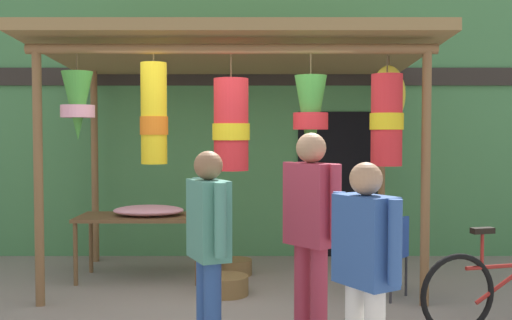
% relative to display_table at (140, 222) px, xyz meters
% --- Properties ---
extents(ground_plane, '(30.00, 30.00, 0.00)m').
position_rel_display_table_xyz_m(ground_plane, '(1.02, -1.35, -0.67)').
color(ground_plane, gray).
extents(shop_facade, '(12.89, 0.29, 4.00)m').
position_rel_display_table_xyz_m(shop_facade, '(1.03, 1.42, 1.32)').
color(shop_facade, '#47844C').
rests_on(shop_facade, ground_plane).
extents(market_stall_canopy, '(4.30, 2.56, 2.78)m').
position_rel_display_table_xyz_m(market_stall_canopy, '(1.18, -0.35, 1.70)').
color(market_stall_canopy, brown).
rests_on(market_stall_canopy, ground_plane).
extents(display_table, '(1.46, 0.73, 0.75)m').
position_rel_display_table_xyz_m(display_table, '(0.00, 0.00, 0.00)').
color(display_table, brown).
rests_on(display_table, ground_plane).
extents(flower_heap_on_table, '(0.82, 0.57, 0.12)m').
position_rel_display_table_xyz_m(flower_heap_on_table, '(0.10, -0.01, 0.13)').
color(flower_heap_on_table, pink).
rests_on(flower_heap_on_table, display_table).
extents(folding_chair, '(0.56, 0.56, 0.84)m').
position_rel_display_table_xyz_m(folding_chair, '(2.72, -0.82, -0.17)').
color(folding_chair, '#2347A8').
rests_on(folding_chair, ground_plane).
extents(wicker_basket_by_table, '(0.47, 0.47, 0.20)m').
position_rel_display_table_xyz_m(wicker_basket_by_table, '(1.03, -0.70, -0.57)').
color(wicker_basket_by_table, brown).
rests_on(wicker_basket_by_table, ground_plane).
extents(wicker_basket_spare, '(0.40, 0.40, 0.19)m').
position_rel_display_table_xyz_m(wicker_basket_spare, '(1.09, 0.19, -0.58)').
color(wicker_basket_spare, brown).
rests_on(wicker_basket_spare, ground_plane).
extents(parked_bicycle, '(1.70, 0.59, 0.92)m').
position_rel_display_table_xyz_m(parked_bicycle, '(3.56, -1.78, -0.32)').
color(parked_bicycle, black).
rests_on(parked_bicycle, ground_plane).
extents(vendor_in_orange, '(0.36, 0.55, 1.58)m').
position_rel_display_table_xyz_m(vendor_in_orange, '(0.99, -2.58, 0.25)').
color(vendor_in_orange, '#2D5193').
rests_on(vendor_in_orange, ground_plane).
extents(customer_foreground, '(0.40, 0.52, 1.53)m').
position_rel_display_table_xyz_m(customer_foreground, '(2.02, -3.26, 0.22)').
color(customer_foreground, silver).
rests_on(customer_foreground, ground_plane).
extents(shopper_by_bananas, '(0.43, 0.47, 1.71)m').
position_rel_display_table_xyz_m(shopper_by_bananas, '(1.76, -2.39, 0.34)').
color(shopper_by_bananas, '#B23347').
rests_on(shopper_by_bananas, ground_plane).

